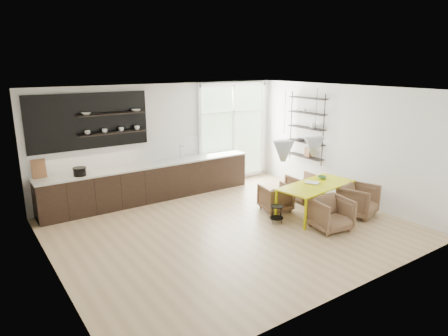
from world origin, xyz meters
TOP-DOWN VIEW (x-y plane):
  - room at (0.58, 1.10)m, footprint 7.02×6.01m
  - kitchen_run at (-0.70, 2.69)m, footprint 5.54×0.69m
  - right_shelving at (3.36, 1.17)m, footprint 0.26×1.22m
  - dining_table at (2.10, -0.41)m, footprint 2.06×1.15m
  - armchair_back_left at (1.51, 0.31)m, footprint 0.78×0.80m
  - armchair_back_right at (2.60, 0.47)m, footprint 0.75×0.77m
  - armchair_front_left at (1.69, -1.22)m, footprint 0.84×0.86m
  - armchair_front_right at (2.84, -1.02)m, footprint 0.97×0.98m
  - wire_stool at (1.01, -0.30)m, footprint 0.31×0.31m
  - table_book at (1.98, -0.34)m, footprint 0.35×0.38m
  - table_bowl at (2.55, -0.17)m, footprint 0.23×0.23m

SIDE VIEW (x-z plane):
  - wire_stool at x=1.01m, z-range 0.06..0.44m
  - armchair_back_left at x=1.51m, z-range 0.00..0.62m
  - armchair_back_right at x=2.60m, z-range 0.00..0.66m
  - armchair_front_left at x=1.69m, z-range 0.00..0.69m
  - armchair_front_right at x=2.84m, z-range 0.00..0.72m
  - kitchen_run at x=-0.70m, z-range -0.78..1.97m
  - dining_table at x=2.10m, z-range 0.31..1.02m
  - table_book at x=1.98m, z-range 0.71..0.74m
  - table_bowl at x=2.55m, z-range 0.71..0.78m
  - room at x=0.58m, z-range 0.00..2.92m
  - right_shelving at x=3.36m, z-range 0.70..2.60m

